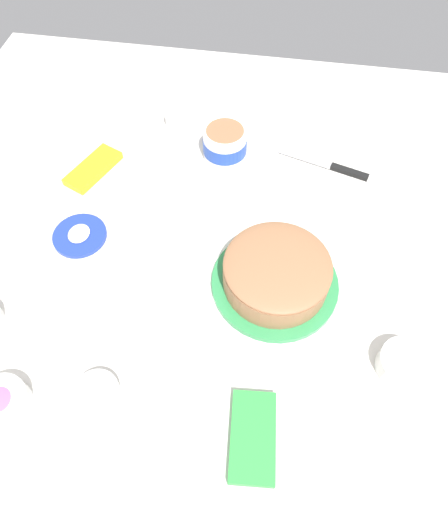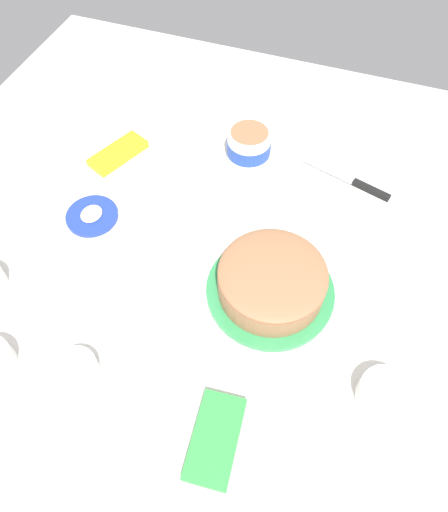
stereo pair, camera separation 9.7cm
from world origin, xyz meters
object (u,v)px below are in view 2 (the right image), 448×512
object	(u,v)px
spreading_knife	(353,181)
candy_box_upper	(118,153)
candy_box_lower	(215,439)
frosted_cake	(271,282)
sprinkle_bowl_rainbow	(211,115)
sprinkle_bowl_blue	(385,395)
frosting_tub_lid	(92,216)
sprinkle_bowl_orange	(75,370)
frosting_tub	(249,145)

from	to	relation	value
spreading_knife	candy_box_upper	size ratio (longest dim) A/B	1.51
candy_box_lower	frosted_cake	bearing A→B (deg)	-6.30
frosted_cake	candy_box_lower	xyz separation A→B (m)	(-0.31, 0.01, -0.03)
sprinkle_bowl_rainbow	sprinkle_bowl_blue	xyz separation A→B (m)	(-0.61, -0.56, 0.00)
frosted_cake	candy_box_lower	size ratio (longest dim) A/B	1.74
frosted_cake	spreading_knife	world-z (taller)	frosted_cake
spreading_knife	sprinkle_bowl_rainbow	size ratio (longest dim) A/B	2.84
frosted_cake	frosting_tub_lid	world-z (taller)	frosted_cake
frosting_tub_lid	spreading_knife	size ratio (longest dim) A/B	0.52
frosted_cake	sprinkle_bowl_rainbow	size ratio (longest dim) A/B	3.26
sprinkle_bowl_rainbow	frosted_cake	bearing A→B (deg)	-147.03
frosted_cake	sprinkle_bowl_orange	distance (m)	0.41
frosted_cake	spreading_knife	size ratio (longest dim) A/B	1.15
frosted_cake	candy_box_upper	xyz separation A→B (m)	(0.26, 0.48, -0.03)
frosting_tub_lid	sprinkle_bowl_blue	world-z (taller)	sprinkle_bowl_blue
spreading_knife	sprinkle_bowl_rainbow	world-z (taller)	sprinkle_bowl_rainbow
frosted_cake	candy_box_lower	bearing A→B (deg)	178.74
candy_box_lower	candy_box_upper	bearing A→B (deg)	34.64
sprinkle_bowl_rainbow	candy_box_lower	size ratio (longest dim) A/B	0.53
frosting_tub_lid	candy_box_lower	bearing A→B (deg)	-129.98
sprinkle_bowl_rainbow	spreading_knife	bearing A→B (deg)	-103.99
frosting_tub_lid	spreading_knife	world-z (taller)	frosting_tub_lid
frosting_tub_lid	candy_box_upper	size ratio (longest dim) A/B	0.79
frosting_tub_lid	spreading_knife	distance (m)	0.64
sprinkle_bowl_blue	candy_box_lower	world-z (taller)	sprinkle_bowl_blue
frosted_cake	spreading_knife	xyz separation A→B (m)	(0.37, -0.11, -0.04)
sprinkle_bowl_orange	candy_box_lower	world-z (taller)	sprinkle_bowl_orange
frosting_tub_lid	candy_box_upper	world-z (taller)	candy_box_upper
sprinkle_bowl_rainbow	sprinkle_bowl_orange	bearing A→B (deg)	-179.24
frosted_cake	candy_box_upper	bearing A→B (deg)	61.80
sprinkle_bowl_blue	sprinkle_bowl_rainbow	bearing A→B (deg)	42.34
spreading_knife	frosting_tub	bearing A→B (deg)	90.10
frosting_tub_lid	candy_box_lower	size ratio (longest dim) A/B	0.79
frosting_tub	spreading_knife	xyz separation A→B (m)	(0.00, -0.27, -0.04)
spreading_knife	candy_box_lower	world-z (taller)	candy_box_lower
sprinkle_bowl_orange	candy_box_upper	size ratio (longest dim) A/B	0.54
frosting_tub_lid	candy_box_lower	xyz separation A→B (m)	(-0.37, -0.44, 0.00)
frosting_tub_lid	candy_box_lower	world-z (taller)	candy_box_lower
sprinkle_bowl_blue	candy_box_lower	size ratio (longest dim) A/B	0.65
spreading_knife	sprinkle_bowl_rainbow	distance (m)	0.42
spreading_knife	candy_box_upper	bearing A→B (deg)	100.34
frosting_tub_lid	sprinkle_bowl_orange	distance (m)	0.38
spreading_knife	sprinkle_bowl_blue	world-z (taller)	sprinkle_bowl_blue
frosted_cake	spreading_knife	bearing A→B (deg)	-16.29
frosting_tub	frosting_tub_lid	world-z (taller)	frosting_tub
sprinkle_bowl_rainbow	candy_box_lower	bearing A→B (deg)	-159.23
frosted_cake	sprinkle_bowl_blue	bearing A→B (deg)	-119.62
sprinkle_bowl_orange	candy_box_lower	bearing A→B (deg)	-95.33
frosting_tub_lid	frosted_cake	bearing A→B (deg)	-97.07
sprinkle_bowl_blue	candy_box_upper	xyz separation A→B (m)	(0.40, 0.74, -0.01)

